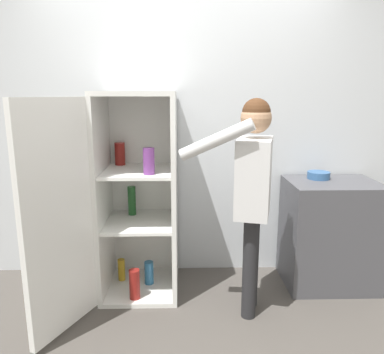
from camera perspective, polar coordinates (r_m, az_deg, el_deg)
The scene contains 6 objects.
ground_plane at distance 2.77m, azimuth -1.00°, elevation -22.42°, with size 12.00×12.00×0.00m, color #4C4742.
wall_back at distance 3.27m, azimuth -1.22°, elevation 7.03°, with size 7.00×0.06×2.55m.
refrigerator at distance 2.95m, azimuth -10.13°, elevation -3.28°, with size 0.90×1.18×1.61m.
person at distance 2.64m, azimuth 9.21°, elevation -0.64°, with size 0.69×0.52×1.56m.
counter at distance 3.37m, azimuth 20.21°, elevation -8.07°, with size 0.73×0.55×0.89m.
bowl at distance 3.31m, azimuth 18.72°, elevation 0.25°, with size 0.19×0.19×0.06m.
Camera 1 is at (-0.01, -2.27, 1.59)m, focal length 35.00 mm.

